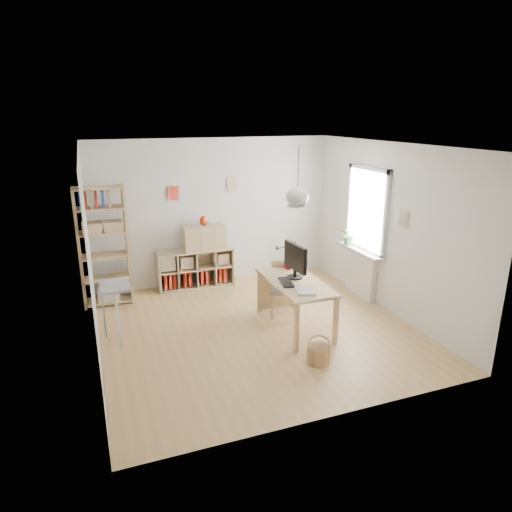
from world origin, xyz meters
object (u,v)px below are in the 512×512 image
object	(u,v)px
tall_bookshelf	(103,242)
monitor	(295,259)
cube_shelf	(194,271)
storage_chest	(299,286)
chair	(284,285)
desk	(295,287)
drawer_chest	(204,237)

from	to	relation	value
tall_bookshelf	monitor	xyz separation A→B (m)	(2.63, -1.83, -0.04)
cube_shelf	tall_bookshelf	world-z (taller)	tall_bookshelf
storage_chest	chair	bearing A→B (deg)	-130.17
chair	storage_chest	xyz separation A→B (m)	(0.57, 0.61, -0.31)
chair	storage_chest	bearing A→B (deg)	71.05
desk	drawer_chest	size ratio (longest dim) A/B	1.97
tall_bookshelf	monitor	world-z (taller)	tall_bookshelf
desk	storage_chest	world-z (taller)	desk
desk	cube_shelf	bearing A→B (deg)	114.61
monitor	drawer_chest	distance (m)	2.25
drawer_chest	storage_chest	bearing A→B (deg)	-37.49
desk	cube_shelf	xyz separation A→B (m)	(-1.02, 2.23, -0.36)
tall_bookshelf	storage_chest	world-z (taller)	tall_bookshelf
drawer_chest	tall_bookshelf	bearing A→B (deg)	-172.58
tall_bookshelf	drawer_chest	size ratio (longest dim) A/B	2.62
monitor	storage_chest	bearing A→B (deg)	56.84
cube_shelf	monitor	distance (m)	2.48
chair	tall_bookshelf	bearing A→B (deg)	175.13
cube_shelf	storage_chest	size ratio (longest dim) A/B	2.26
monitor	drawer_chest	xyz separation A→B (m)	(-0.86, 2.07, -0.11)
desk	cube_shelf	distance (m)	2.48
tall_bookshelf	chair	xyz separation A→B (m)	(2.63, -1.45, -0.60)
cube_shelf	chair	size ratio (longest dim) A/B	1.63
monitor	desk	bearing A→B (deg)	-115.06
storage_chest	tall_bookshelf	bearing A→B (deg)	168.01
cube_shelf	monitor	world-z (taller)	monitor
tall_bookshelf	monitor	distance (m)	3.21
storage_chest	monitor	bearing A→B (deg)	-116.80
storage_chest	drawer_chest	distance (m)	1.94
desk	chair	bearing A→B (deg)	85.05
desk	storage_chest	xyz separation A→B (m)	(0.61, 1.11, -0.47)
chair	drawer_chest	xyz separation A→B (m)	(-0.86, 1.69, 0.45)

